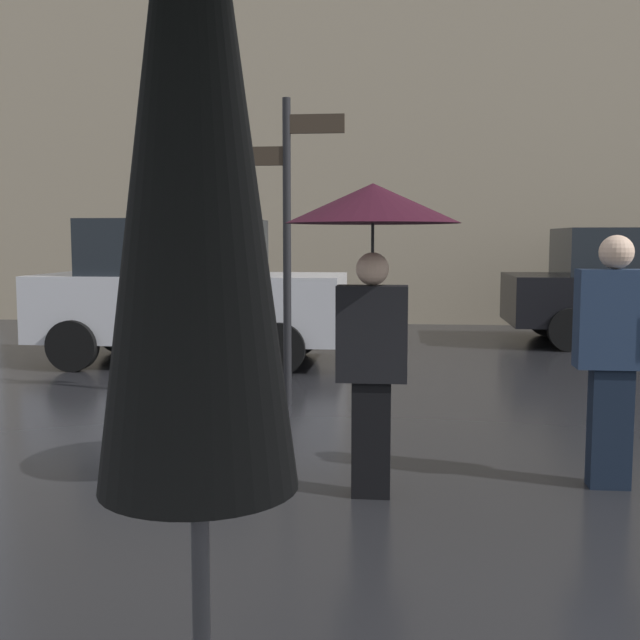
# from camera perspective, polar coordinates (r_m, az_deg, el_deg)

# --- Properties ---
(folded_patio_umbrella_near) EXTENTS (0.47, 0.47, 2.66)m
(folded_patio_umbrella_near) POSITION_cam_1_polar(r_m,az_deg,el_deg) (1.50, -9.19, 12.40)
(folded_patio_umbrella_near) COLOR black
(folded_patio_umbrella_near) RESTS_ON ground
(pedestrian_with_umbrella) EXTENTS (1.10, 1.10, 1.99)m
(pedestrian_with_umbrella) POSITION_cam_1_polar(r_m,az_deg,el_deg) (4.91, 3.85, 5.74)
(pedestrian_with_umbrella) COLOR black
(pedestrian_with_umbrella) RESTS_ON ground
(pedestrian_with_bag) EXTENTS (0.51, 0.24, 1.67)m
(pedestrian_with_bag) POSITION_cam_1_polar(r_m,az_deg,el_deg) (5.48, 20.70, -1.79)
(pedestrian_with_bag) COLOR black
(pedestrian_with_bag) RESTS_ON ground
(parked_car_left) EXTENTS (4.02, 1.85, 1.90)m
(parked_car_left) POSITION_cam_1_polar(r_m,az_deg,el_deg) (10.54, -9.65, 2.12)
(parked_car_left) COLOR silver
(parked_car_left) RESTS_ON ground
(street_signpost) EXTENTS (1.08, 0.08, 3.00)m
(street_signpost) POSITION_cam_1_polar(r_m,az_deg,el_deg) (7.67, -2.38, 7.18)
(street_signpost) COLOR black
(street_signpost) RESTS_ON ground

